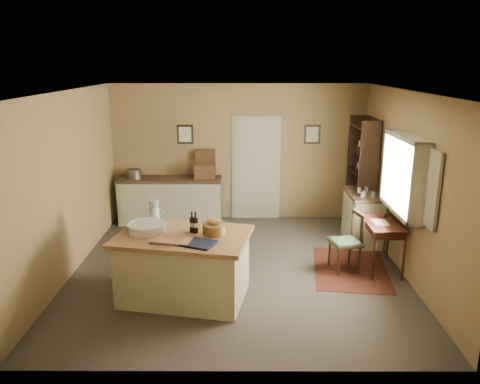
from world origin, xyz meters
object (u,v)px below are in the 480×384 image
object	(u,v)px
right_cabinet	(363,217)
shelving_unit	(364,175)
sideboard	(171,199)
work_island	(183,264)
desk_chair	(345,243)
writing_desk	(383,229)

from	to	relation	value
right_cabinet	shelving_unit	size ratio (longest dim) A/B	0.47
right_cabinet	sideboard	bearing A→B (deg)	163.53
work_island	desk_chair	size ratio (longest dim) A/B	2.10
work_island	writing_desk	xyz separation A→B (m)	(2.92, 0.90, 0.18)
work_island	sideboard	size ratio (longest dim) A/B	0.94
desk_chair	shelving_unit	bearing A→B (deg)	55.60
writing_desk	right_cabinet	size ratio (longest dim) A/B	0.85
work_island	writing_desk	distance (m)	3.06
sideboard	shelving_unit	world-z (taller)	shelving_unit
desk_chair	right_cabinet	xyz separation A→B (m)	(0.56, 1.20, 0.01)
right_cabinet	work_island	bearing A→B (deg)	-144.79
shelving_unit	desk_chair	bearing A→B (deg)	-110.96
shelving_unit	work_island	bearing A→B (deg)	-138.28
work_island	desk_chair	world-z (taller)	work_island
writing_desk	sideboard	bearing A→B (deg)	148.00
writing_desk	desk_chair	xyz separation A→B (m)	(-0.56, -0.03, -0.21)
sideboard	right_cabinet	xyz separation A→B (m)	(3.54, -1.05, -0.02)
work_island	shelving_unit	xyz separation A→B (m)	(3.08, 2.74, 0.58)
right_cabinet	shelving_unit	world-z (taller)	shelving_unit
work_island	shelving_unit	bearing A→B (deg)	52.59
sideboard	shelving_unit	bearing A→B (deg)	-5.65
work_island	desk_chair	distance (m)	2.51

